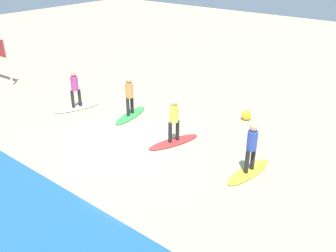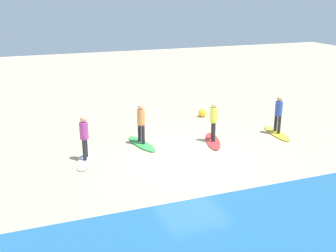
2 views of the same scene
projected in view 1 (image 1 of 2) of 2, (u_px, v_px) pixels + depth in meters
ground_plane at (119, 144)px, 13.50m from camera, size 60.00×60.00×0.00m
surfboard_yellow at (249, 172)px, 11.78m from camera, size 0.82×2.15×0.09m
surfer_yellow at (252, 144)px, 11.34m from camera, size 0.32×0.46×1.64m
surfboard_red at (174, 142)px, 13.57m from camera, size 1.20×2.17×0.09m
surfer_red at (174, 117)px, 13.13m from camera, size 0.32×0.44×1.64m
surfboard_green at (130, 115)px, 15.70m from camera, size 0.96×2.17×0.09m
surfer_green at (129, 93)px, 15.27m from camera, size 0.32×0.45×1.64m
surfboard_white at (77, 108)px, 16.44m from camera, size 1.19×2.17×0.09m
surfer_white at (75, 87)px, 16.00m from camera, size 0.32×0.44×1.64m
beach_ball at (246, 115)px, 15.31m from camera, size 0.42×0.42×0.42m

